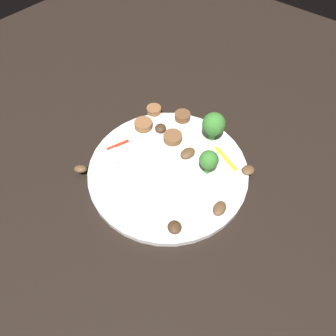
% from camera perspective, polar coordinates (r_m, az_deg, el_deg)
% --- Properties ---
extents(ground_plane, '(1.40, 1.40, 0.00)m').
position_cam_1_polar(ground_plane, '(0.54, -0.00, -0.73)').
color(ground_plane, black).
extents(plate, '(0.28, 0.28, 0.01)m').
position_cam_1_polar(plate, '(0.53, -0.00, -0.37)').
color(plate, white).
rests_on(plate, ground_plane).
extents(fork, '(0.18, 0.07, 0.00)m').
position_cam_1_polar(fork, '(0.52, -7.04, -1.92)').
color(fork, silver).
rests_on(fork, plate).
extents(broccoli_floret_0, '(0.03, 0.03, 0.05)m').
position_cam_1_polar(broccoli_floret_0, '(0.50, 7.66, 1.42)').
color(broccoli_floret_0, '#408630').
rests_on(broccoli_floret_0, plate).
extents(broccoli_floret_1, '(0.04, 0.04, 0.06)m').
position_cam_1_polar(broccoli_floret_1, '(0.55, 8.56, 8.07)').
color(broccoli_floret_1, '#408630').
rests_on(broccoli_floret_1, plate).
extents(sausage_slice_0, '(0.04, 0.04, 0.01)m').
position_cam_1_polar(sausage_slice_0, '(0.62, -2.65, 10.82)').
color(sausage_slice_0, brown).
rests_on(sausage_slice_0, plate).
extents(sausage_slice_1, '(0.04, 0.04, 0.01)m').
position_cam_1_polar(sausage_slice_1, '(0.60, 2.73, 9.67)').
color(sausage_slice_1, brown).
rests_on(sausage_slice_1, plate).
extents(sausage_slice_2, '(0.04, 0.04, 0.01)m').
position_cam_1_polar(sausage_slice_2, '(0.59, -4.63, 8.12)').
color(sausage_slice_2, brown).
rests_on(sausage_slice_2, plate).
extents(sausage_slice_3, '(0.05, 0.05, 0.01)m').
position_cam_1_polar(sausage_slice_3, '(0.57, 0.89, 5.75)').
color(sausage_slice_3, brown).
rests_on(sausage_slice_3, plate).
extents(mushroom_0, '(0.03, 0.03, 0.01)m').
position_cam_1_polar(mushroom_0, '(0.46, 1.23, -11.03)').
color(mushroom_0, '#422B19').
rests_on(mushroom_0, plate).
extents(mushroom_1, '(0.03, 0.03, 0.01)m').
position_cam_1_polar(mushroom_1, '(0.58, -1.42, 7.47)').
color(mushroom_1, '#422B19').
rests_on(mushroom_1, plate).
extents(mushroom_2, '(0.03, 0.03, 0.01)m').
position_cam_1_polar(mushroom_2, '(0.54, -16.10, -0.16)').
color(mushroom_2, brown).
rests_on(mushroom_2, plate).
extents(mushroom_3, '(0.02, 0.03, 0.01)m').
position_cam_1_polar(mushroom_3, '(0.49, 9.65, -7.47)').
color(mushroom_3, brown).
rests_on(mushroom_3, plate).
extents(mushroom_4, '(0.03, 0.03, 0.01)m').
position_cam_1_polar(mushroom_4, '(0.54, 14.78, -0.36)').
color(mushroom_4, brown).
rests_on(mushroom_4, plate).
extents(mushroom_5, '(0.03, 0.03, 0.01)m').
position_cam_1_polar(mushroom_5, '(0.54, 3.71, 2.80)').
color(mushroom_5, brown).
rests_on(mushroom_5, plate).
extents(pepper_strip_0, '(0.06, 0.03, 0.00)m').
position_cam_1_polar(pepper_strip_0, '(0.55, 10.81, 1.75)').
color(pepper_strip_0, yellow).
rests_on(pepper_strip_0, plate).
extents(pepper_strip_1, '(0.02, 0.04, 0.00)m').
position_cam_1_polar(pepper_strip_1, '(0.57, -9.39, 4.26)').
color(pepper_strip_1, red).
rests_on(pepper_strip_1, plate).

